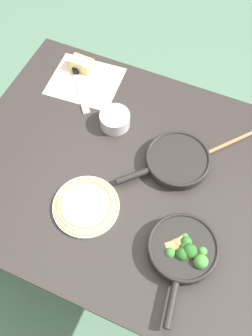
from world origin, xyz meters
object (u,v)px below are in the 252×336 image
at_px(grater_knife, 77,77).
at_px(prep_bowl_steel, 115,120).
at_px(skillet_broccoli, 183,250).
at_px(skillet_eggs, 177,160).
at_px(wooden_spoon, 209,152).
at_px(dinner_plate_stack, 86,205).
at_px(cheese_block, 82,64).

relative_size(grater_knife, prep_bowl_steel, 2.10).
xyz_separation_m(skillet_broccoli, grater_knife, (0.66, -0.54, -0.02)).
height_order(skillet_eggs, wooden_spoon, skillet_eggs).
xyz_separation_m(skillet_broccoli, dinner_plate_stack, (0.36, -0.02, -0.02)).
bearing_deg(dinner_plate_stack, wooden_spoon, -130.31).
bearing_deg(skillet_eggs, grater_knife, -68.90).
height_order(wooden_spoon, dinner_plate_stack, dinner_plate_stack).
bearing_deg(prep_bowl_steel, wooden_spoon, -177.02).
bearing_deg(wooden_spoon, grater_knife, -62.02).
xyz_separation_m(skillet_eggs, grater_knife, (0.53, -0.22, -0.02)).
bearing_deg(dinner_plate_stack, skillet_broccoli, 176.90).
bearing_deg(skillet_broccoli, prep_bowl_steel, -141.05).
bearing_deg(skillet_broccoli, dinner_plate_stack, -101.42).
bearing_deg(wooden_spoon, skillet_eggs, -6.61).
relative_size(wooden_spoon, prep_bowl_steel, 2.78).
bearing_deg(skillet_eggs, cheese_block, -73.95).
relative_size(skillet_broccoli, wooden_spoon, 1.10).
height_order(wooden_spoon, grater_knife, grater_knife).
xyz_separation_m(cheese_block, prep_bowl_steel, (-0.25, 0.21, 0.00)).
bearing_deg(prep_bowl_steel, cheese_block, -39.97).
xyz_separation_m(wooden_spoon, prep_bowl_steel, (0.38, 0.02, 0.02)).
distance_m(skillet_broccoli, grater_knife, 0.85).
relative_size(grater_knife, cheese_block, 2.63).
relative_size(skillet_broccoli, prep_bowl_steel, 3.07).
xyz_separation_m(grater_knife, cheese_block, (0.01, -0.06, 0.02)).
distance_m(skillet_eggs, prep_bowl_steel, 0.29).
relative_size(skillet_eggs, prep_bowl_steel, 2.54).
relative_size(dinner_plate_stack, prep_bowl_steel, 1.97).
bearing_deg(dinner_plate_stack, prep_bowl_steel, -81.41).
xyz_separation_m(skillet_broccoli, prep_bowl_steel, (0.42, -0.38, -0.00)).
height_order(grater_knife, dinner_plate_stack, dinner_plate_stack).
distance_m(skillet_broccoli, cheese_block, 0.90).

